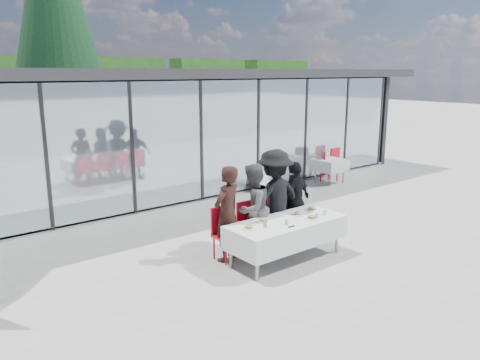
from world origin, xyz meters
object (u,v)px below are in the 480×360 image
(diner_d, at_px, (295,201))
(juice_bottle, at_px, (265,223))
(diner_b, at_px, (252,209))
(plate_c, at_px, (298,214))
(diner_chair_b, at_px, (249,224))
(diner_chair_c, at_px, (271,218))
(plate_d, at_px, (312,209))
(spare_chair_b, at_px, (332,161))
(diner_c, at_px, (274,199))
(plate_extra, at_px, (312,217))
(lounger, at_px, (272,183))
(plate_a, at_px, (249,227))
(diner_chair_a, at_px, (225,231))
(folded_eyeglasses, at_px, (291,226))
(plate_b, at_px, (263,220))
(diner_chair_d, at_px, (292,213))
(spare_chair_a, at_px, (326,165))
(spare_table_right, at_px, (330,165))
(dining_table, at_px, (286,232))
(conifer_tree, at_px, (54,0))
(diner_a, at_px, (227,214))

(diner_d, height_order, juice_bottle, diner_d)
(diner_b, xyz_separation_m, plate_c, (0.66, -0.57, -0.09))
(diner_chair_b, relative_size, diner_chair_c, 1.00)
(diner_d, xyz_separation_m, juice_bottle, (-1.43, -0.70, 0.00))
(plate_d, relative_size, spare_chair_b, 0.25)
(diner_d, height_order, plate_d, diner_d)
(diner_c, bearing_deg, plate_extra, 98.15)
(plate_extra, height_order, lounger, plate_extra)
(plate_a, bearing_deg, diner_chair_a, 91.77)
(juice_bottle, distance_m, folded_eyeglasses, 0.46)
(diner_c, relative_size, lounger, 1.34)
(diner_c, bearing_deg, diner_chair_a, -3.17)
(juice_bottle, bearing_deg, diner_b, 67.16)
(diner_d, xyz_separation_m, plate_b, (-1.25, -0.46, -0.04))
(diner_chair_b, distance_m, diner_c, 0.71)
(diner_chair_d, bearing_deg, plate_d, -93.72)
(plate_b, distance_m, spare_chair_a, 6.69)
(folded_eyeglasses, bearing_deg, spare_table_right, 35.07)
(diner_b, distance_m, diner_c, 0.57)
(dining_table, height_order, spare_table_right, dining_table)
(diner_chair_b, height_order, lounger, diner_chair_b)
(diner_b, bearing_deg, spare_table_right, -172.01)
(diner_d, bearing_deg, diner_b, -12.65)
(diner_chair_a, xyz_separation_m, plate_c, (1.25, -0.64, 0.24))
(diner_chair_a, distance_m, plate_a, 0.71)
(spare_table_right, relative_size, conifer_tree, 0.08)
(conifer_tree, bearing_deg, juice_bottle, -94.50)
(plate_a, xyz_separation_m, juice_bottle, (0.27, -0.11, 0.04))
(dining_table, distance_m, folded_eyeglasses, 0.42)
(juice_bottle, bearing_deg, lounger, 46.15)
(plate_c, distance_m, folded_eyeglasses, 0.72)
(diner_chair_d, bearing_deg, diner_chair_b, 180.00)
(diner_chair_b, bearing_deg, diner_a, -172.37)
(diner_chair_d, bearing_deg, dining_table, -139.73)
(diner_c, xyz_separation_m, lounger, (2.81, 3.12, -0.71))
(diner_chair_d, xyz_separation_m, lounger, (2.24, 3.04, -0.28))
(diner_chair_b, relative_size, conifer_tree, 0.09)
(lounger, relative_size, conifer_tree, 0.14)
(diner_chair_a, height_order, diner_d, diner_d)
(diner_chair_b, height_order, diner_chair_c, same)
(diner_d, bearing_deg, plate_extra, 50.13)
(diner_chair_d, bearing_deg, diner_c, -172.14)
(conifer_tree, bearing_deg, diner_d, -88.24)
(diner_chair_b, height_order, spare_chair_a, same)
(diner_chair_b, height_order, plate_a, diner_chair_b)
(diner_a, relative_size, plate_b, 7.08)
(diner_chair_b, distance_m, spare_table_right, 6.23)
(plate_extra, xyz_separation_m, folded_eyeglasses, (-0.61, -0.09, -0.02))
(diner_d, distance_m, folded_eyeglasses, 1.45)
(plate_a, relative_size, conifer_tree, 0.02)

